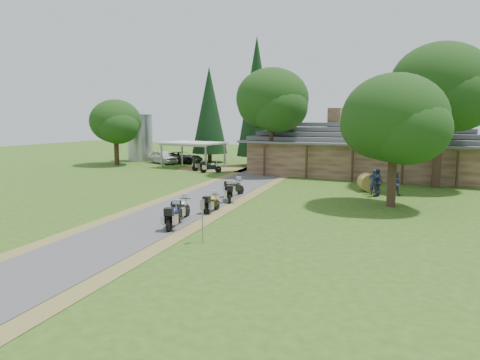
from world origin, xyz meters
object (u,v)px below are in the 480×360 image
at_px(car_white_sedan, 163,155).
at_px(motorcycle_row_e, 234,187).
at_px(motorcycle_row_b, 182,208).
at_px(motorcycle_carport_b, 211,166).
at_px(motorcycle_carport_a, 201,164).
at_px(hay_bale, 368,182).
at_px(carport, 193,155).
at_px(silo, 140,136).
at_px(motorcycle_row_d, 229,191).
at_px(car_dark_suv, 182,155).
at_px(lodge, 364,149).
at_px(motorcycle_row_a, 173,215).
at_px(motorcycle_row_c, 212,202).

relative_size(car_white_sedan, motorcycle_row_e, 3.06).
distance_m(car_white_sedan, motorcycle_row_b, 30.01).
bearing_deg(motorcycle_carport_b, motorcycle_carport_a, 118.53).
relative_size(motorcycle_row_e, hay_bale, 1.42).
bearing_deg(hay_bale, carport, 158.55).
height_order(silo, motorcycle_carport_a, silo).
bearing_deg(motorcycle_carport_a, hay_bale, -82.63).
xyz_separation_m(motorcycle_row_d, hay_bale, (7.26, 7.96, 0.02)).
bearing_deg(motorcycle_row_b, car_dark_suv, 20.65).
distance_m(lodge, car_dark_suv, 20.99).
distance_m(car_white_sedan, motorcycle_carport_a, 8.67).
relative_size(motorcycle_row_a, motorcycle_row_c, 1.13).
bearing_deg(car_white_sedan, motorcycle_carport_b, -96.57).
xyz_separation_m(silo, motorcycle_row_a, (23.00, -26.94, -2.38)).
bearing_deg(car_dark_suv, motorcycle_row_d, -146.42).
relative_size(lodge, motorcycle_row_a, 11.13).
distance_m(motorcycle_row_d, motorcycle_carport_a, 17.19).
relative_size(lodge, hay_bale, 16.26).
bearing_deg(car_white_sedan, car_dark_suv, -43.59).
distance_m(silo, car_white_sedan, 4.90).
height_order(motorcycle_row_c, motorcycle_carport_a, motorcycle_carport_a).
xyz_separation_m(carport, motorcycle_row_d, (12.43, -15.69, -0.72)).
xyz_separation_m(lodge, motorcycle_row_d, (-5.01, -17.20, -1.81)).
xyz_separation_m(car_white_sedan, motorcycle_row_e, (17.37, -16.07, -0.31)).
xyz_separation_m(lodge, motorcycle_row_b, (-4.76, -23.19, -1.79)).
bearing_deg(motorcycle_row_b, hay_bale, -39.08).
bearing_deg(carport, lodge, 9.00).
xyz_separation_m(carport, car_dark_suv, (-3.43, 3.10, -0.34)).
xyz_separation_m(lodge, motorcycle_row_c, (-4.34, -20.71, -1.87)).
relative_size(car_dark_suv, hay_bale, 4.04).
bearing_deg(carport, motorcycle_row_c, -51.62).
bearing_deg(motorcycle_carport_a, motorcycle_row_d, -117.52).
height_order(motorcycle_row_a, hay_bale, same).
relative_size(lodge, silo, 3.52).
relative_size(lodge, motorcycle_row_b, 11.06).
xyz_separation_m(car_dark_suv, motorcycle_row_d, (15.87, -18.80, -0.38)).
xyz_separation_m(motorcycle_row_d, motorcycle_carport_b, (-8.57, 12.65, -0.02)).
relative_size(lodge, carport, 3.42).
distance_m(motorcycle_row_c, motorcycle_carport_b, 18.61).
bearing_deg(silo, car_white_sedan, -18.08).
bearing_deg(car_white_sedan, hay_bale, -88.84).
bearing_deg(carport, motorcycle_row_a, -56.31).
bearing_deg(hay_bale, lodge, 103.67).
xyz_separation_m(motorcycle_row_b, motorcycle_row_e, (-0.81, 7.81, -0.02)).
bearing_deg(car_dark_suv, motorcycle_row_c, -150.03).
height_order(motorcycle_row_d, motorcycle_row_e, motorcycle_row_d).
bearing_deg(motorcycle_row_b, motorcycle_row_c, -22.10).
bearing_deg(silo, motorcycle_carport_a, -25.00).
height_order(lodge, motorcycle_row_c, lodge).
distance_m(lodge, car_white_sedan, 23.00).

